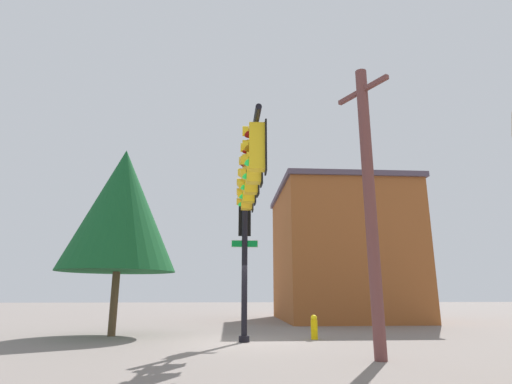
{
  "coord_description": "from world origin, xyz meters",
  "views": [
    {
      "loc": [
        14.1,
        -0.55,
        1.57
      ],
      "look_at": [
        0.17,
        0.39,
        5.08
      ],
      "focal_mm": 28.28,
      "sensor_mm": 36.0,
      "label": 1
    }
  ],
  "objects": [
    {
      "name": "ground_plane",
      "position": [
        0.0,
        0.0,
        0.0
      ],
      "size": [
        120.0,
        120.0,
        0.0
      ],
      "primitive_type": "plane",
      "color": "slate"
    },
    {
      "name": "signal_pole_assembly",
      "position": [
        2.21,
        -0.0,
        4.45
      ],
      "size": [
        6.69,
        0.94,
        6.32
      ],
      "color": "black",
      "rests_on": "ground_plane"
    },
    {
      "name": "utility_pole",
      "position": [
        4.04,
        3.12,
        3.96
      ],
      "size": [
        1.65,
        0.95,
        7.7
      ],
      "color": "brown",
      "rests_on": "ground_plane"
    },
    {
      "name": "fire_hydrant",
      "position": [
        -0.62,
        2.49,
        0.41
      ],
      "size": [
        0.33,
        0.24,
        0.83
      ],
      "color": "#DCB408",
      "rests_on": "ground_plane"
    },
    {
      "name": "tree_far",
      "position": [
        -2.26,
        -4.92,
        4.9
      ],
      "size": [
        4.53,
        4.53,
        7.42
      ],
      "color": "brown",
      "rests_on": "ground_plane"
    },
    {
      "name": "brick_building",
      "position": [
        -10.82,
        6.4,
        4.03
      ],
      "size": [
        9.22,
        7.75,
        8.04
      ],
      "color": "#955026",
      "rests_on": "ground_plane"
    }
  ]
}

